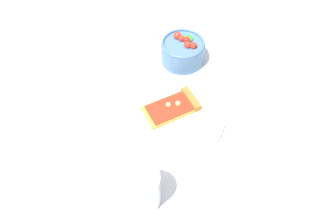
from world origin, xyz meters
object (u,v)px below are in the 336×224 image
pizza_slice_main (174,106)px  soda_glass (142,190)px  plate (173,117)px  salad_bowl (182,51)px

pizza_slice_main → soda_glass: bearing=165.2°
plate → pizza_slice_main: (0.03, -0.00, 0.01)m
plate → soda_glass: bearing=164.0°
plate → pizza_slice_main: pizza_slice_main is taller
pizza_slice_main → salad_bowl: (0.20, -0.02, 0.02)m
plate → salad_bowl: bearing=-5.7°
salad_bowl → soda_glass: size_ratio=1.18×
pizza_slice_main → salad_bowl: bearing=-6.0°
pizza_slice_main → soda_glass: 0.26m
soda_glass → plate: bearing=-16.0°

